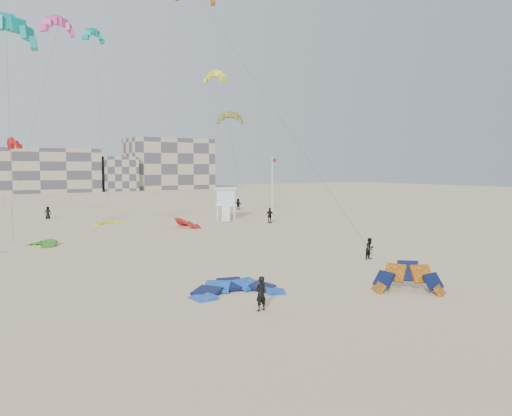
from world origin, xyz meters
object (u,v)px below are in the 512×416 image
kite_ground_blue (237,293)px  kite_ground_orange (408,292)px  kitesurfer_main (261,294)px  lifeguard_tower_near (226,203)px

kite_ground_blue → kite_ground_orange: 9.27m
kite_ground_blue → kitesurfer_main: kitesurfer_main is taller
kite_ground_orange → kitesurfer_main: kite_ground_orange is taller
kite_ground_orange → kitesurfer_main: (-8.67, 1.23, 0.82)m
lifeguard_tower_near → kitesurfer_main: bearing=-87.7°
kitesurfer_main → kite_ground_blue: bearing=-109.9°
kite_ground_blue → lifeguard_tower_near: bearing=73.9°
kite_ground_blue → kite_ground_orange: size_ratio=1.27×
kite_ground_blue → kitesurfer_main: 3.64m
kite_ground_blue → kite_ground_orange: kite_ground_orange is taller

